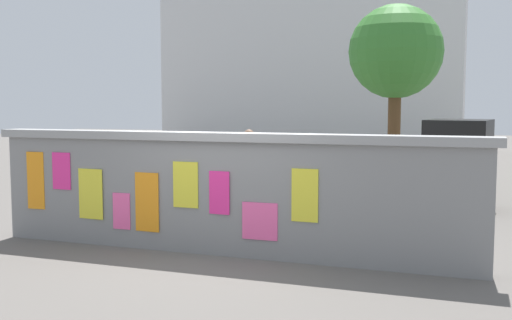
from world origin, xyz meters
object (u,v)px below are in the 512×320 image
object	(u,v)px
person_walking	(249,158)
tree_roadside	(396,53)
motorcycle	(197,205)
auto_rickshaw_truck	(410,164)
bicycle_near	(171,195)

from	to	relation	value
person_walking	tree_roadside	bearing A→B (deg)	65.66
motorcycle	person_walking	distance (m)	3.20
auto_rickshaw_truck	tree_roadside	xyz separation A→B (m)	(-0.89, 4.56, 2.72)
motorcycle	tree_roadside	size ratio (longest dim) A/B	0.38
motorcycle	person_walking	size ratio (longest dim) A/B	1.17
tree_roadside	person_walking	bearing A→B (deg)	-114.34
person_walking	motorcycle	bearing A→B (deg)	-85.60
bicycle_near	auto_rickshaw_truck	bearing A→B (deg)	30.15
motorcycle	auto_rickshaw_truck	bearing A→B (deg)	52.23
auto_rickshaw_truck	tree_roadside	bearing A→B (deg)	101.05
auto_rickshaw_truck	tree_roadside	size ratio (longest dim) A/B	0.75
auto_rickshaw_truck	motorcycle	size ratio (longest dim) A/B	1.98
person_walking	tree_roadside	xyz separation A→B (m)	(2.44, 5.40, 2.63)
auto_rickshaw_truck	person_walking	xyz separation A→B (m)	(-3.34, -0.84, 0.09)
tree_roadside	auto_rickshaw_truck	bearing A→B (deg)	-78.95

